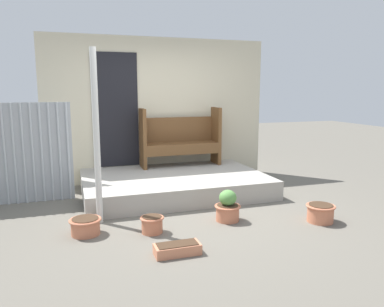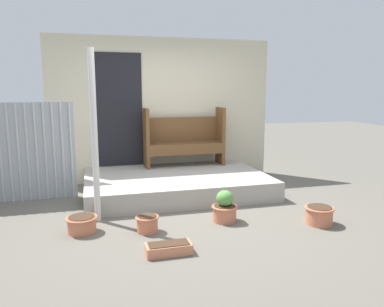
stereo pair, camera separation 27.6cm
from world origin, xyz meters
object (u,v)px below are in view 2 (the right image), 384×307
object	(u,v)px
support_post	(94,137)
flower_pot_left	(82,224)
flower_pot_middle	(147,223)
planter_box_rect	(169,249)
flower_pot_far_right	(319,214)
flower_pot_right	(225,208)
bench	(184,137)

from	to	relation	value
support_post	flower_pot_left	xyz separation A→B (m)	(-0.19, -0.37, -0.98)
flower_pot_middle	planter_box_rect	world-z (taller)	flower_pot_middle
flower_pot_far_right	flower_pot_right	bearing A→B (deg)	159.71
bench	flower_pot_far_right	xyz separation A→B (m)	(1.09, -2.63, -0.69)
flower_pot_middle	flower_pot_far_right	distance (m)	2.15
support_post	flower_pot_middle	xyz separation A→B (m)	(0.56, -0.56, -0.98)
flower_pot_left	planter_box_rect	world-z (taller)	flower_pot_left
flower_pot_left	support_post	bearing A→B (deg)	62.24
flower_pot_middle	flower_pot_right	distance (m)	1.02
support_post	planter_box_rect	world-z (taller)	support_post
flower_pot_middle	flower_pot_right	world-z (taller)	flower_pot_right
support_post	planter_box_rect	xyz separation A→B (m)	(0.68, -1.22, -1.03)
flower_pot_far_right	support_post	bearing A→B (deg)	162.09
support_post	flower_pot_right	xyz separation A→B (m)	(1.57, -0.46, -0.91)
flower_pot_right	planter_box_rect	size ratio (longest dim) A/B	0.86
support_post	flower_pot_far_right	distance (m)	2.98
flower_pot_middle	flower_pot_far_right	bearing A→B (deg)	-8.35
flower_pot_left	planter_box_rect	bearing A→B (deg)	-44.31
support_post	flower_pot_far_right	world-z (taller)	support_post
flower_pot_far_right	flower_pot_left	bearing A→B (deg)	170.11
flower_pot_middle	planter_box_rect	distance (m)	0.67
bench	flower_pot_right	bearing A→B (deg)	-90.79
support_post	bench	xyz separation A→B (m)	(1.60, 1.76, -0.27)
flower_pot_right	planter_box_rect	xyz separation A→B (m)	(-0.90, -0.76, -0.12)
planter_box_rect	flower_pot_left	bearing A→B (deg)	135.69
flower_pot_left	planter_box_rect	size ratio (longest dim) A/B	0.79
bench	flower_pot_far_right	distance (m)	2.93
bench	flower_pot_far_right	world-z (taller)	bench
flower_pot_far_right	flower_pot_middle	bearing A→B (deg)	171.65
support_post	flower_pot_right	distance (m)	1.88
support_post	bench	distance (m)	2.39
support_post	flower_pot_left	world-z (taller)	support_post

